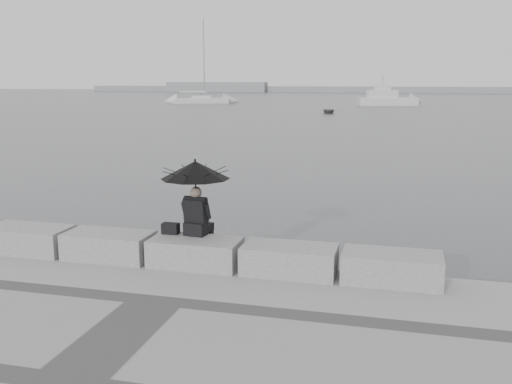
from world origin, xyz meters
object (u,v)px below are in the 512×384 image
(dinghy, at_px, (328,111))
(sailboat_left, at_px, (201,100))
(motor_cruiser, at_px, (388,99))
(seated_person, at_px, (195,179))

(dinghy, bearing_deg, sailboat_left, 129.80)
(sailboat_left, xyz_separation_m, dinghy, (22.72, -21.18, -0.27))
(sailboat_left, height_order, motor_cruiser, sailboat_left)
(seated_person, distance_m, dinghy, 55.15)
(motor_cruiser, xyz_separation_m, dinghy, (-5.87, -20.74, -0.65))
(seated_person, bearing_deg, motor_cruiser, 96.06)
(seated_person, relative_size, motor_cruiser, 0.16)
(motor_cruiser, bearing_deg, seated_person, -105.21)
(seated_person, bearing_deg, dinghy, 101.80)
(sailboat_left, relative_size, motor_cruiser, 1.48)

